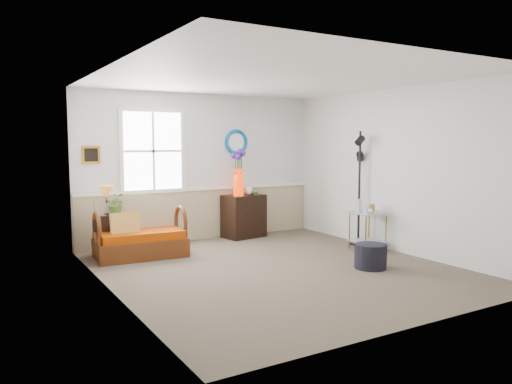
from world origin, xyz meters
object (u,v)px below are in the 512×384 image
side_table (368,231)px  cabinet (244,216)px  loveseat (140,229)px  floor_lamp (359,188)px  ottoman (371,256)px  lamp_stand (108,236)px

side_table → cabinet: bearing=121.7°
loveseat → floor_lamp: size_ratio=0.69×
loveseat → cabinet: bearing=18.9°
side_table → ottoman: size_ratio=1.39×
loveseat → floor_lamp: (3.50, -1.01, 0.53)m
side_table → lamp_stand: bearing=155.7°
cabinet → floor_lamp: (1.36, -1.58, 0.58)m
floor_lamp → lamp_stand: bearing=146.9°
cabinet → side_table: bearing=-67.2°
lamp_stand → loveseat: bearing=-36.6°
lamp_stand → side_table: 4.13m
ottoman → lamp_stand: bearing=138.4°
side_table → floor_lamp: floor_lamp is taller
floor_lamp → ottoman: 1.81m
lamp_stand → ottoman: size_ratio=1.43×
ottoman → loveseat: bearing=137.7°
loveseat → cabinet: loveseat is taller
cabinet → lamp_stand: bearing=177.2°
lamp_stand → floor_lamp: bearing=-18.6°
lamp_stand → ottoman: (2.96, -2.62, -0.15)m
side_table → ottoman: 1.24m
cabinet → ottoman: 2.93m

